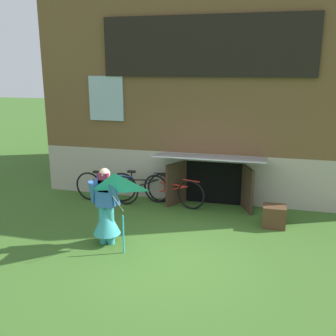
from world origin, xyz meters
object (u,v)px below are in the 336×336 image
at_px(bicycle_black, 142,187).
at_px(bicycle_blue, 106,188).
at_px(kite, 115,194).
at_px(wooden_crate, 274,216).
at_px(person, 106,213).
at_px(bicycle_red, 173,191).

relative_size(bicycle_black, bicycle_blue, 1.01).
height_order(kite, wooden_crate, kite).
xyz_separation_m(bicycle_black, bicycle_blue, (-0.85, -0.24, -0.01)).
relative_size(person, bicycle_black, 0.86).
bearing_deg(person, kite, -42.60).
bearing_deg(kite, bicycle_red, 83.36).
height_order(person, wooden_crate, person).
distance_m(kite, bicycle_red, 2.98).
bearing_deg(kite, person, 129.41).
distance_m(bicycle_red, wooden_crate, 2.49).
relative_size(person, kite, 1.01).
xyz_separation_m(kite, bicycle_blue, (-1.34, 2.67, -0.82)).
height_order(bicycle_black, wooden_crate, bicycle_black).
distance_m(bicycle_red, bicycle_black, 0.82).
bearing_deg(wooden_crate, kite, -141.82).
bearing_deg(wooden_crate, bicycle_red, 163.32).
xyz_separation_m(bicycle_blue, wooden_crate, (4.05, -0.54, -0.15)).
bearing_deg(bicycle_red, bicycle_blue, -158.98).
xyz_separation_m(person, bicycle_blue, (-0.93, 2.18, -0.25)).
distance_m(person, wooden_crate, 3.54).
bearing_deg(person, wooden_crate, 35.76).
xyz_separation_m(person, kite, (0.40, -0.49, 0.58)).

